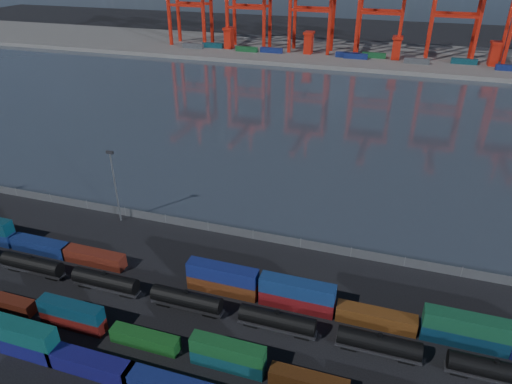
% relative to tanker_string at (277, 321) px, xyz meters
% --- Properties ---
extents(ground, '(700.00, 700.00, 0.00)m').
position_rel_tanker_string_xyz_m(ground, '(-11.38, -5.16, -1.93)').
color(ground, black).
rests_on(ground, ground).
extents(harbor_water, '(700.00, 700.00, 0.00)m').
position_rel_tanker_string_xyz_m(harbor_water, '(-11.38, 99.84, -1.93)').
color(harbor_water, '#2D3641').
rests_on(harbor_water, ground).
extents(far_quay, '(700.00, 70.00, 2.00)m').
position_rel_tanker_string_xyz_m(far_quay, '(-11.38, 204.84, -0.93)').
color(far_quay, '#514F4C').
rests_on(far_quay, ground).
extents(container_row_south, '(127.76, 2.68, 5.70)m').
position_rel_tanker_string_xyz_m(container_row_south, '(-20.34, -15.76, 0.56)').
color(container_row_south, '#434548').
rests_on(container_row_south, ground).
extents(container_row_mid, '(127.70, 2.22, 4.74)m').
position_rel_tanker_string_xyz_m(container_row_mid, '(-17.26, -9.06, -0.32)').
color(container_row_mid, '#3D4042').
rests_on(container_row_mid, ground).
extents(container_row_north, '(141.28, 2.55, 5.44)m').
position_rel_tanker_string_xyz_m(container_row_north, '(2.52, 5.89, 0.33)').
color(container_row_north, navy).
rests_on(container_row_north, ground).
extents(tanker_string, '(136.55, 2.70, 3.86)m').
position_rel_tanker_string_xyz_m(tanker_string, '(0.00, 0.00, 0.00)').
color(tanker_string, black).
rests_on(tanker_string, ground).
extents(waterfront_fence, '(160.12, 0.12, 2.20)m').
position_rel_tanker_string_xyz_m(waterfront_fence, '(-11.38, 22.84, -0.93)').
color(waterfront_fence, '#595B5E').
rests_on(waterfront_fence, ground).
extents(yard_light_mast, '(1.60, 0.40, 16.60)m').
position_rel_tanker_string_xyz_m(yard_light_mast, '(-41.38, 20.84, 7.36)').
color(yard_light_mast, slate).
rests_on(yard_light_mast, ground).
extents(quay_containers, '(172.58, 10.99, 2.60)m').
position_rel_tanker_string_xyz_m(quay_containers, '(-22.38, 190.30, 1.37)').
color(quay_containers, navy).
rests_on(quay_containers, far_quay).
extents(straddle_carriers, '(140.00, 7.00, 11.10)m').
position_rel_tanker_string_xyz_m(straddle_carriers, '(-13.88, 194.84, 5.88)').
color(straddle_carriers, red).
rests_on(straddle_carriers, far_quay).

